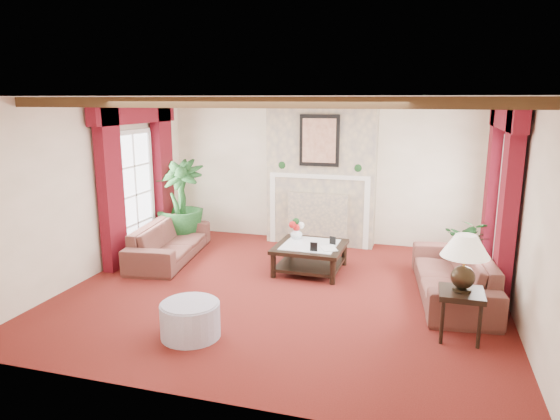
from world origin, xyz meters
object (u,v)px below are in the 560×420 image
(ottoman, at_px, (190,320))
(coffee_table, at_px, (310,258))
(potted_palm, at_px, (181,220))
(sofa_left, at_px, (169,235))
(sofa_right, at_px, (453,266))
(side_table, at_px, (460,315))

(ottoman, bearing_deg, coffee_table, 72.19)
(potted_palm, bearing_deg, ottoman, -61.45)
(sofa_left, relative_size, ottoman, 3.15)
(sofa_right, bearing_deg, sofa_left, -101.75)
(side_table, bearing_deg, ottoman, -164.57)
(sofa_left, distance_m, side_table, 4.89)
(ottoman, bearing_deg, sofa_right, 35.40)
(sofa_right, height_order, potted_palm, same)
(coffee_table, bearing_deg, sofa_left, -177.40)
(sofa_left, relative_size, sofa_right, 0.93)
(potted_palm, bearing_deg, side_table, -28.38)
(sofa_left, height_order, coffee_table, sofa_left)
(sofa_right, xyz_separation_m, potted_palm, (-4.80, 1.34, 0.00))
(ottoman, bearing_deg, side_table, 15.43)
(coffee_table, xyz_separation_m, side_table, (2.14, -1.74, 0.07))
(sofa_left, distance_m, potted_palm, 0.94)
(coffee_table, bearing_deg, sofa_right, -11.11)
(potted_palm, distance_m, side_table, 5.48)
(sofa_right, bearing_deg, coffee_table, -109.02)
(sofa_right, relative_size, ottoman, 3.37)
(sofa_left, relative_size, potted_palm, 1.31)
(coffee_table, distance_m, ottoman, 2.69)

